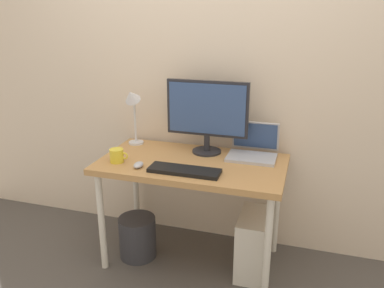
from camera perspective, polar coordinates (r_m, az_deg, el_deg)
ground_plane at (r=2.90m, az=0.00°, el=-16.33°), size 6.00×6.00×0.00m
back_wall at (r=2.77m, az=2.41°, el=11.12°), size 4.40×0.04×2.60m
desk at (r=2.58m, az=0.00°, el=-4.09°), size 1.21×0.66×0.74m
monitor at (r=2.63m, az=2.21°, el=4.60°), size 0.56×0.20×0.50m
laptop at (r=2.65m, az=8.90°, el=-0.60°), size 0.32×0.27×0.23m
desk_lamp at (r=2.81m, az=-8.69°, el=5.73°), size 0.11×0.16×0.43m
keyboard at (r=2.37m, az=-1.12°, el=-3.89°), size 0.44×0.14×0.02m
mouse at (r=2.47m, az=-7.82°, el=-3.03°), size 0.06×0.09×0.03m
coffee_mug at (r=2.57m, az=-10.89°, el=-1.67°), size 0.12×0.09×0.09m
computer_tower at (r=2.70m, az=8.80°, el=-14.19°), size 0.18×0.36×0.42m
wastebasket at (r=2.88m, az=-7.94°, el=-13.28°), size 0.26×0.26×0.30m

